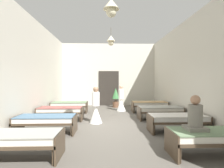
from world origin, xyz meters
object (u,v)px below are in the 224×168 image
at_px(bed_right_row_0, 212,136).
at_px(bed_left_row_0, 17,139).
at_px(bed_left_row_1, 46,120).
at_px(patient_seated_primary, 195,117).
at_px(bed_right_row_3, 149,104).
at_px(potted_plant, 116,96).
at_px(nurse_near_aisle, 96,110).
at_px(bed_left_row_2, 61,110).
at_px(bed_right_row_1, 177,119).
at_px(bed_left_row_3, 70,104).
at_px(nurse_mid_aisle, 121,102).
at_px(bed_right_row_2, 160,110).

bearing_deg(bed_right_row_0, bed_left_row_0, 180.00).
height_order(bed_left_row_1, patient_seated_primary, patient_seated_primary).
xyz_separation_m(bed_right_row_3, potted_plant, (-1.73, 1.86, 0.28)).
relative_size(nurse_near_aisle, potted_plant, 1.18).
height_order(bed_left_row_2, nurse_near_aisle, nurse_near_aisle).
bearing_deg(bed_left_row_1, bed_right_row_1, 0.00).
height_order(bed_right_row_0, bed_left_row_3, same).
relative_size(bed_right_row_1, nurse_mid_aisle, 1.28).
bearing_deg(bed_left_row_0, bed_left_row_3, 90.00).
relative_size(bed_left_row_1, bed_left_row_3, 1.00).
bearing_deg(nurse_near_aisle, bed_left_row_0, 165.41).
relative_size(bed_left_row_3, potted_plant, 1.51).
bearing_deg(bed_right_row_2, bed_left_row_0, -138.77).
xyz_separation_m(bed_left_row_1, bed_left_row_2, (0.00, 1.90, 0.00)).
distance_m(bed_right_row_0, bed_right_row_1, 1.90).
relative_size(bed_right_row_2, patient_seated_primary, 2.38).
xyz_separation_m(bed_right_row_0, bed_left_row_1, (-4.34, 1.90, 0.00)).
height_order(bed_right_row_0, bed_right_row_2, same).
height_order(bed_right_row_1, nurse_mid_aisle, nurse_mid_aisle).
bearing_deg(bed_right_row_2, bed_right_row_3, 90.00).
relative_size(bed_left_row_1, nurse_mid_aisle, 1.28).
bearing_deg(bed_right_row_3, nurse_mid_aisle, 163.19).
bearing_deg(bed_right_row_2, bed_left_row_1, -156.34).
xyz_separation_m(bed_right_row_0, patient_seated_primary, (-0.35, 0.06, 0.43)).
height_order(nurse_near_aisle, potted_plant, nurse_near_aisle).
xyz_separation_m(bed_left_row_2, bed_right_row_2, (4.34, 0.00, 0.00)).
height_order(bed_right_row_3, nurse_mid_aisle, nurse_mid_aisle).
relative_size(bed_right_row_1, bed_left_row_3, 1.00).
relative_size(nurse_near_aisle, nurse_mid_aisle, 1.00).
distance_m(bed_left_row_2, nurse_mid_aisle, 3.68).
xyz_separation_m(bed_right_row_1, bed_left_row_3, (-4.34, 3.80, 0.00)).
height_order(bed_left_row_2, nurse_mid_aisle, nurse_mid_aisle).
relative_size(patient_seated_primary, potted_plant, 0.64).
distance_m(bed_right_row_1, nurse_near_aisle, 3.11).
height_order(bed_right_row_0, bed_right_row_3, same).
bearing_deg(bed_left_row_2, nurse_mid_aisle, 39.81).
xyz_separation_m(bed_right_row_3, nurse_near_aisle, (-2.80, -2.43, 0.09)).
distance_m(bed_right_row_0, nurse_near_aisle, 4.30).
xyz_separation_m(bed_left_row_1, nurse_near_aisle, (1.54, 1.37, 0.09)).
xyz_separation_m(bed_right_row_0, bed_left_row_3, (-4.34, 5.70, 0.00)).
relative_size(bed_left_row_1, bed_right_row_2, 1.00).
height_order(bed_left_row_0, bed_right_row_3, same).
bearing_deg(patient_seated_primary, nurse_near_aisle, 127.39).
distance_m(bed_right_row_0, bed_left_row_2, 5.77).
distance_m(bed_right_row_1, bed_left_row_2, 4.73).
distance_m(nurse_near_aisle, nurse_mid_aisle, 3.16).
xyz_separation_m(bed_left_row_2, nurse_near_aisle, (1.54, -0.53, 0.09)).
distance_m(bed_right_row_1, patient_seated_primary, 1.92).
xyz_separation_m(bed_left_row_1, bed_right_row_2, (4.34, 1.90, 0.00)).
relative_size(bed_right_row_0, nurse_near_aisle, 1.28).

